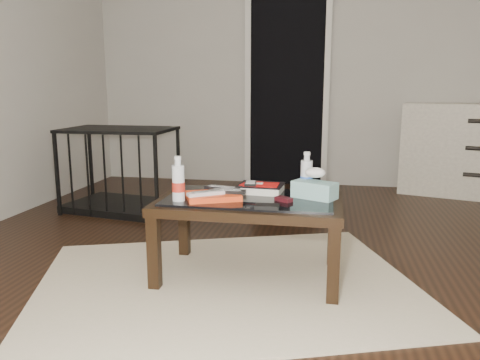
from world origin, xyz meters
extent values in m
plane|color=black|center=(0.00, 0.00, 0.00)|extent=(5.00, 5.00, 0.00)
plane|color=#BBB7AD|center=(0.00, 2.50, 1.35)|extent=(5.00, 0.00, 5.00)
cube|color=black|center=(-0.40, 2.47, 1.00)|extent=(0.80, 0.05, 2.00)
cube|color=silver|center=(-0.82, 2.44, 1.00)|extent=(0.06, 0.04, 2.04)
cube|color=silver|center=(0.02, 2.44, 1.00)|extent=(0.06, 0.04, 2.04)
cube|color=black|center=(-0.81, -0.45, 0.20)|extent=(0.06, 0.06, 0.40)
cube|color=black|center=(0.11, -0.45, 0.20)|extent=(0.06, 0.06, 0.40)
cube|color=black|center=(-0.81, 0.07, 0.20)|extent=(0.06, 0.06, 0.40)
cube|color=black|center=(0.11, 0.07, 0.20)|extent=(0.06, 0.06, 0.40)
cube|color=black|center=(-0.35, -0.19, 0.43)|extent=(1.00, 0.60, 0.05)
cube|color=black|center=(-0.35, -0.19, 0.46)|extent=(0.90, 0.50, 0.01)
cube|color=beige|center=(-0.46, -0.32, 0.01)|extent=(2.39, 2.09, 0.01)
cube|color=silver|center=(1.40, 2.23, 0.45)|extent=(1.29, 0.83, 0.90)
cylinder|color=black|center=(1.40, 1.97, 0.25)|extent=(0.18, 0.09, 0.04)
cylinder|color=black|center=(1.40, 1.97, 0.50)|extent=(0.18, 0.09, 0.04)
cylinder|color=black|center=(1.40, 1.97, 0.75)|extent=(0.18, 0.09, 0.04)
cube|color=black|center=(-1.70, 1.07, 0.03)|extent=(0.98, 0.74, 0.06)
cube|color=black|center=(-1.70, 1.07, 0.70)|extent=(0.98, 0.74, 0.02)
cube|color=black|center=(-2.13, 0.79, 0.35)|extent=(0.03, 0.03, 0.70)
cube|color=black|center=(-1.27, 0.79, 0.35)|extent=(0.03, 0.03, 0.70)
cube|color=black|center=(-2.13, 1.35, 0.35)|extent=(0.03, 0.03, 0.70)
cube|color=black|center=(-1.27, 1.35, 0.35)|extent=(0.03, 0.03, 0.70)
cube|color=#F04216|center=(-0.54, -0.26, 0.48)|extent=(0.34, 0.30, 0.03)
cube|color=silver|center=(-0.57, -0.31, 0.50)|extent=(0.19, 0.16, 0.02)
cube|color=black|center=(-0.47, -0.24, 0.50)|extent=(0.20, 0.06, 0.02)
cube|color=black|center=(-0.51, -0.17, 0.50)|extent=(0.21, 0.10, 0.02)
cube|color=black|center=(-0.31, -0.05, 0.48)|extent=(0.26, 0.22, 0.05)
cube|color=red|center=(-0.32, -0.06, 0.51)|extent=(0.21, 0.16, 0.01)
cube|color=black|center=(-0.36, -0.10, 0.52)|extent=(0.08, 0.11, 0.02)
cube|color=black|center=(-0.16, -0.25, 0.47)|extent=(0.10, 0.09, 0.02)
cube|color=black|center=(-0.23, -0.42, 0.47)|extent=(0.12, 0.07, 0.02)
cylinder|color=white|center=(-0.71, -0.34, 0.58)|extent=(0.08, 0.08, 0.24)
cylinder|color=silver|center=(-0.05, -0.04, 0.58)|extent=(0.08, 0.08, 0.24)
cube|color=teal|center=(0.00, -0.14, 0.51)|extent=(0.26, 0.21, 0.09)
camera|label=1|loc=(0.06, -2.64, 1.05)|focal=35.00mm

